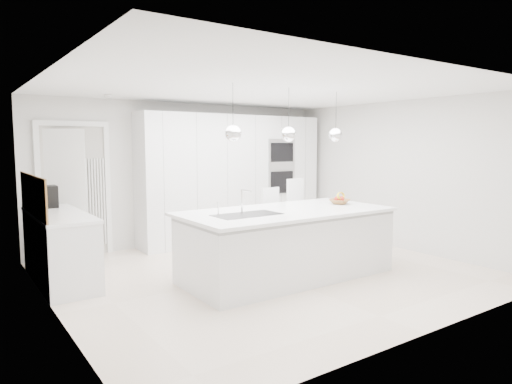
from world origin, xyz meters
TOP-DOWN VIEW (x-y plane):
  - floor at (0.00, 0.00)m, footprint 5.50×5.50m
  - wall_back at (0.00, 2.50)m, footprint 5.50×0.00m
  - wall_left at (-2.75, 0.00)m, footprint 0.00×5.00m
  - ceiling at (0.00, 0.00)m, footprint 5.50×5.50m
  - tall_cabinets at (0.80, 2.20)m, footprint 3.60×0.60m
  - oven_stack at (1.70, 1.89)m, footprint 0.62×0.04m
  - doorway_frame at (-1.95, 2.47)m, footprint 1.11×0.08m
  - hallway_door at (-2.20, 2.42)m, footprint 0.76×0.38m
  - radiator at (-1.63, 2.46)m, footprint 0.32×0.04m
  - left_base_cabinets at (-2.45, 1.20)m, footprint 0.60×1.80m
  - left_worktop at (-2.45, 1.20)m, footprint 0.62×1.82m
  - oak_backsplash at (-2.74, 1.20)m, footprint 0.02×1.80m
  - island_base at (0.10, -0.30)m, footprint 2.80×1.20m
  - island_worktop at (0.10, -0.25)m, footprint 2.84×1.40m
  - island_sink at (-0.55, -0.30)m, footprint 0.84×0.44m
  - island_tap at (-0.50, -0.10)m, footprint 0.02×0.02m
  - pendant_left at (-0.75, -0.30)m, footprint 0.20×0.20m
  - pendant_mid at (0.10, -0.30)m, footprint 0.20×0.20m
  - pendant_right at (0.95, -0.30)m, footprint 0.20×0.20m
  - fruit_bowl at (1.13, -0.22)m, footprint 0.39×0.39m
  - espresso_machine at (-2.43, 1.81)m, footprint 0.20×0.29m
  - bar_stool_left at (0.62, 0.65)m, footprint 0.41×0.53m
  - bar_stool_right at (1.09, 0.59)m, footprint 0.49×0.61m
  - apple_a at (1.13, -0.26)m, footprint 0.09×0.09m
  - apple_b at (1.17, -0.22)m, footprint 0.08×0.08m
  - apple_c at (1.17, -0.22)m, footprint 0.08×0.08m
  - apple_extra_3 at (1.10, -0.20)m, footprint 0.09×0.09m
  - banana_bunch at (1.13, -0.24)m, footprint 0.25×0.18m

SIDE VIEW (x-z plane):
  - floor at x=0.00m, z-range 0.00..0.00m
  - left_base_cabinets at x=-2.45m, z-range 0.00..0.86m
  - island_base at x=0.10m, z-range 0.00..0.86m
  - bar_stool_left at x=0.62m, z-range 0.00..1.08m
  - bar_stool_right at x=1.09m, z-range 0.00..1.21m
  - island_sink at x=-0.55m, z-range 0.73..0.91m
  - radiator at x=-1.63m, z-range 0.15..1.55m
  - left_worktop at x=-2.45m, z-range 0.86..0.90m
  - island_worktop at x=0.10m, z-range 0.86..0.90m
  - fruit_bowl at x=1.13m, z-range 0.90..0.97m
  - apple_c at x=1.17m, z-range 0.93..1.01m
  - apple_b at x=1.17m, z-range 0.93..1.01m
  - apple_extra_3 at x=1.10m, z-range 0.93..1.02m
  - apple_a at x=1.13m, z-range 0.93..1.02m
  - hallway_door at x=-2.20m, z-range 0.00..2.00m
  - banana_bunch at x=1.13m, z-range 0.91..1.14m
  - doorway_frame at x=-1.95m, z-range -0.04..2.09m
  - island_tap at x=-0.50m, z-range 0.90..1.20m
  - espresso_machine at x=-2.43m, z-range 0.90..1.20m
  - tall_cabinets at x=0.80m, z-range 0.00..2.30m
  - oak_backsplash at x=-2.74m, z-range 0.90..1.40m
  - wall_back at x=0.00m, z-range -1.50..4.00m
  - wall_left at x=-2.75m, z-range -1.25..3.75m
  - oven_stack at x=1.70m, z-range 0.83..1.88m
  - pendant_left at x=-0.75m, z-range 1.80..2.00m
  - pendant_mid at x=0.10m, z-range 1.80..2.00m
  - pendant_right at x=0.95m, z-range 1.80..2.00m
  - ceiling at x=0.00m, z-range 2.50..2.50m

